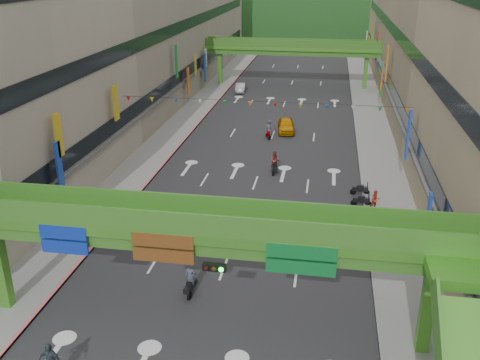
% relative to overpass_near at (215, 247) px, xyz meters
% --- Properties ---
extents(road_slab, '(18.00, 140.00, 0.02)m').
position_rel_overpass_near_xyz_m(road_slab, '(-0.93, 44.62, -5.20)').
color(road_slab, '#28282B').
rests_on(road_slab, ground).
extents(sidewalk_left, '(4.00, 140.00, 0.15)m').
position_rel_overpass_near_xyz_m(sidewalk_left, '(-11.93, 44.62, -5.13)').
color(sidewalk_left, gray).
rests_on(sidewalk_left, ground).
extents(sidewalk_right, '(4.00, 140.00, 0.15)m').
position_rel_overpass_near_xyz_m(sidewalk_right, '(10.07, 44.62, -5.13)').
color(sidewalk_right, gray).
rests_on(sidewalk_right, ground).
extents(curb_left, '(0.20, 140.00, 0.18)m').
position_rel_overpass_near_xyz_m(curb_left, '(-10.03, 44.62, -5.12)').
color(curb_left, '#CC5959').
rests_on(curb_left, ground).
extents(curb_right, '(0.20, 140.00, 0.18)m').
position_rel_overpass_near_xyz_m(curb_right, '(8.17, 44.62, -5.12)').
color(curb_right, gray).
rests_on(curb_right, ground).
extents(building_row_left, '(12.80, 95.00, 19.00)m').
position_rel_overpass_near_xyz_m(building_row_left, '(-19.86, 44.62, 4.25)').
color(building_row_left, '#9E937F').
rests_on(building_row_left, ground).
extents(building_row_right, '(12.80, 95.00, 19.00)m').
position_rel_overpass_near_xyz_m(building_row_right, '(18.00, 44.62, 4.25)').
color(building_row_right, gray).
rests_on(building_row_right, ground).
extents(overpass_near, '(28.00, 12.27, 7.10)m').
position_rel_overpass_near_xyz_m(overpass_near, '(0.00, 0.00, 0.00)').
color(overpass_near, '#4C9E2D').
rests_on(overpass_near, ground).
extents(overpass_far, '(28.00, 2.20, 7.10)m').
position_rel_overpass_near_xyz_m(overpass_far, '(-0.93, 59.62, 0.20)').
color(overpass_far, '#4C9E2D').
rests_on(overpass_far, ground).
extents(hill_left, '(168.00, 140.00, 112.00)m').
position_rel_overpass_near_xyz_m(hill_left, '(-15.93, 154.62, -5.21)').
color(hill_left, '#1C4419').
rests_on(hill_left, ground).
extents(hill_right, '(208.00, 176.00, 128.00)m').
position_rel_overpass_near_xyz_m(hill_right, '(24.07, 174.62, -5.21)').
color(hill_right, '#1C4419').
rests_on(hill_right, ground).
extents(bunting_string, '(26.00, 0.36, 0.47)m').
position_rel_overpass_near_xyz_m(bunting_string, '(-0.93, 24.62, 0.75)').
color(bunting_string, black).
rests_on(bunting_string, ground).
extents(scooter_rider_near, '(0.68, 1.60, 2.00)m').
position_rel_overpass_near_xyz_m(scooter_rider_near, '(-2.28, 3.47, -4.28)').
color(scooter_rider_near, black).
rests_on(scooter_rider_near, ground).
extents(scooter_rider_mid, '(1.01, 1.59, 2.18)m').
position_rel_overpass_near_xyz_m(scooter_rider_mid, '(0.48, 23.13, -4.07)').
color(scooter_rider_mid, black).
rests_on(scooter_rider_mid, ground).
extents(scooter_rider_far, '(0.93, 1.58, 2.06)m').
position_rel_overpass_near_xyz_m(scooter_rider_far, '(-1.23, 33.28, -4.16)').
color(scooter_rider_far, '#6D0001').
rests_on(scooter_rider_far, ground).
extents(parked_scooter_row, '(1.60, 9.35, 1.08)m').
position_rel_overpass_near_xyz_m(parked_scooter_row, '(7.87, 15.08, -4.68)').
color(parked_scooter_row, black).
rests_on(parked_scooter_row, ground).
extents(car_silver, '(1.71, 3.95, 1.26)m').
position_rel_overpass_near_xyz_m(car_silver, '(-7.93, 54.78, -4.57)').
color(car_silver, '#B1B0B8').
rests_on(car_silver, ground).
extents(car_yellow, '(2.31, 4.65, 1.52)m').
position_rel_overpass_near_xyz_m(car_yellow, '(0.36, 36.06, -4.44)').
color(car_yellow, '#D28804').
rests_on(car_yellow, ground).
extents(pedestrian_red, '(0.92, 0.84, 1.55)m').
position_rel_overpass_near_xyz_m(pedestrian_red, '(8.87, 16.56, -4.43)').
color(pedestrian_red, '#AA301D').
rests_on(pedestrian_red, ground).
extents(pedestrian_dark, '(0.98, 0.57, 1.58)m').
position_rel_overpass_near_xyz_m(pedestrian_dark, '(11.27, 2.62, -4.42)').
color(pedestrian_dark, '#23212A').
rests_on(pedestrian_dark, ground).
extents(pedestrian_blue, '(0.83, 0.55, 1.74)m').
position_rel_overpass_near_xyz_m(pedestrian_blue, '(11.20, 9.40, -4.34)').
color(pedestrian_blue, '#374566').
rests_on(pedestrian_blue, ground).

